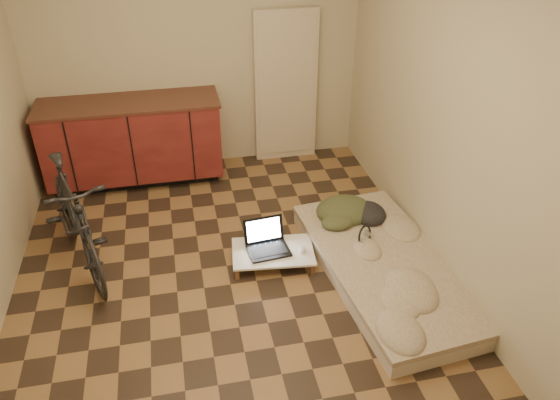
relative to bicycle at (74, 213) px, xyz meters
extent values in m
cube|color=brown|center=(1.20, -0.30, -0.52)|extent=(3.50, 4.00, 0.00)
cube|color=#C2B595|center=(1.20, 1.70, 0.78)|extent=(3.50, 0.00, 2.60)
cube|color=#C2B595|center=(1.20, -2.30, 0.78)|extent=(3.50, 0.00, 2.60)
cube|color=#C2B595|center=(2.95, -0.30, 0.78)|extent=(0.00, 4.00, 2.60)
cube|color=black|center=(0.45, 1.44, -0.47)|extent=(1.70, 0.48, 0.10)
cube|color=#581818|center=(0.45, 1.40, -0.03)|extent=(1.80, 0.60, 0.78)
cube|color=#4D271C|center=(0.45, 1.40, 0.38)|extent=(1.84, 0.62, 0.03)
cube|color=beige|center=(2.15, 1.64, 0.33)|extent=(0.70, 0.10, 1.70)
imported|color=black|center=(0.00, 0.00, 0.00)|extent=(0.97, 1.66, 1.03)
cube|color=beige|center=(2.50, -0.71, -0.45)|extent=(1.14, 2.09, 0.13)
cube|color=beige|center=(2.50, -0.71, -0.37)|extent=(1.17, 2.11, 0.05)
cube|color=brown|center=(1.27, -0.48, -0.47)|extent=(0.04, 0.04, 0.10)
cube|color=brown|center=(1.31, -0.09, -0.47)|extent=(0.04, 0.04, 0.10)
cube|color=brown|center=(1.90, -0.55, -0.47)|extent=(0.04, 0.04, 0.10)
cube|color=brown|center=(1.95, -0.16, -0.47)|extent=(0.04, 0.04, 0.10)
cube|color=white|center=(1.61, -0.32, -0.41)|extent=(0.75, 0.53, 0.02)
cube|color=black|center=(1.57, -0.33, -0.39)|extent=(0.37, 0.28, 0.02)
cube|color=black|center=(1.55, -0.17, -0.27)|extent=(0.36, 0.10, 0.23)
cube|color=white|center=(1.55, -0.17, -0.27)|extent=(0.30, 0.08, 0.18)
ellipsoid|color=silver|center=(1.85, -0.38, -0.38)|extent=(0.08, 0.11, 0.03)
camera|label=1|loc=(0.88, -4.02, 2.47)|focal=35.00mm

